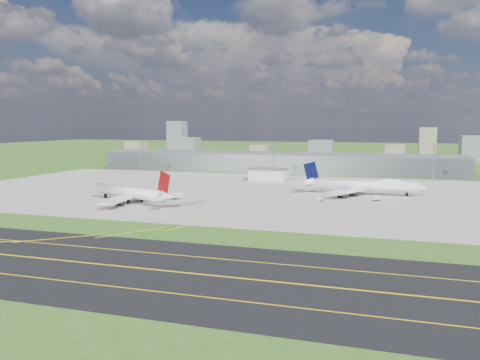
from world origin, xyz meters
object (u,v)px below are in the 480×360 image
(airliner_red_twin, at_px, (132,193))
(tug_yellow, at_px, (141,197))
(van_white_near, at_px, (320,199))
(van_white_far, at_px, (376,198))
(airliner_blue_quad, at_px, (364,186))

(airliner_red_twin, xyz_separation_m, tug_yellow, (-2.36, 13.41, -3.87))
(tug_yellow, distance_m, van_white_near, 95.29)
(tug_yellow, relative_size, van_white_far, 0.71)
(tug_yellow, bearing_deg, airliner_red_twin, -130.44)
(van_white_far, bearing_deg, van_white_near, 165.70)
(airliner_red_twin, bearing_deg, van_white_near, -137.15)
(airliner_blue_quad, bearing_deg, airliner_red_twin, -149.99)
(airliner_red_twin, distance_m, airliner_blue_quad, 128.03)
(airliner_red_twin, height_order, van_white_near, airliner_red_twin)
(airliner_red_twin, height_order, tug_yellow, airliner_red_twin)
(van_white_near, bearing_deg, airliner_red_twin, 116.68)
(airliner_red_twin, bearing_deg, tug_yellow, -56.39)
(airliner_blue_quad, xyz_separation_m, van_white_far, (7.04, -20.54, -3.77))
(airliner_red_twin, distance_m, tug_yellow, 14.15)
(airliner_blue_quad, distance_m, tug_yellow, 124.26)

